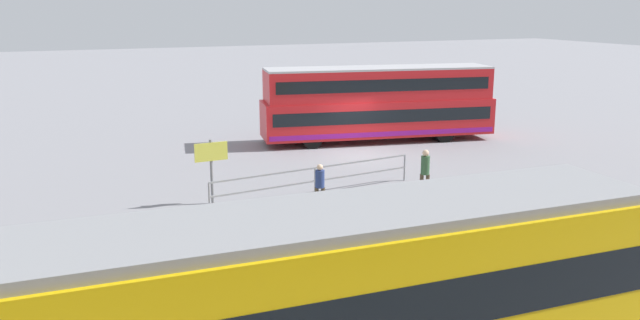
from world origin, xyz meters
name	(u,v)px	position (x,y,z in m)	size (l,w,h in m)	color
ground_plane	(360,155)	(0.00, 0.00, 0.00)	(160.00, 160.00, 0.00)	gray
double_decker_bus	(378,103)	(-2.23, -2.48, 1.96)	(12.14, 4.57, 3.81)	red
tram_yellow	(241,318)	(10.72, 16.98, 1.81)	(15.91, 3.07, 3.49)	#E5B70C
pedestrian_near_railing	(320,184)	(5.01, 6.93, 0.92)	(0.43, 0.43, 1.60)	#4C3F2D
pedestrian_crossing	(425,170)	(0.93, 7.14, 1.04)	(0.45, 0.45, 1.79)	#4C3F2D
pedestrian_railing	(315,176)	(4.51, 5.32, 0.74)	(8.26, 1.08, 1.08)	gray
info_sign	(211,159)	(8.26, 4.86, 1.62)	(1.19, 0.15, 2.33)	slate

